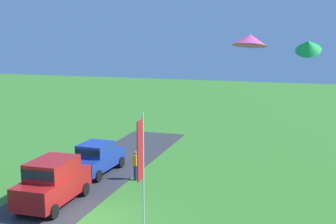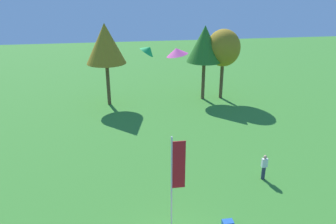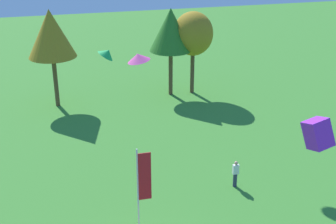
% 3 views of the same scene
% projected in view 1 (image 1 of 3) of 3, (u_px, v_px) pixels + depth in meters
% --- Properties ---
extents(ground_plane, '(120.00, 120.00, 0.00)m').
position_uv_depth(ground_plane, '(92.00, 220.00, 21.24)').
color(ground_plane, '#3D842D').
extents(pavement_strip, '(36.00, 4.40, 0.06)m').
position_uv_depth(pavement_strip, '(40.00, 213.00, 22.03)').
color(pavement_strip, '#38383D').
rests_on(pavement_strip, ground).
extents(car_sedan_by_flagpole, '(4.48, 2.11, 1.84)m').
position_uv_depth(car_sedan_by_flagpole, '(96.00, 157.00, 27.89)').
color(car_sedan_by_flagpole, '#1E389E').
rests_on(car_sedan_by_flagpole, ground).
extents(car_suv_near_entrance, '(4.61, 2.08, 2.28)m').
position_uv_depth(car_suv_near_entrance, '(53.00, 180.00, 22.78)').
color(car_suv_near_entrance, red).
rests_on(car_suv_near_entrance, ground).
extents(person_on_lawn, '(0.36, 0.24, 1.71)m').
position_uv_depth(person_on_lawn, '(136.00, 165.00, 26.76)').
color(person_on_lawn, '#2D334C').
rests_on(person_on_lawn, ground).
extents(flag_banner, '(0.71, 0.08, 5.13)m').
position_uv_depth(flag_banner, '(141.00, 158.00, 19.53)').
color(flag_banner, silver).
rests_on(flag_banner, ground).
extents(kite_delta_trailing_tail, '(1.09, 1.03, 0.89)m').
position_uv_depth(kite_delta_trailing_tail, '(308.00, 46.00, 17.41)').
color(kite_delta_trailing_tail, green).
extents(kite_delta_over_trees, '(1.45, 1.41, 0.62)m').
position_uv_depth(kite_delta_over_trees, '(250.00, 40.00, 16.63)').
color(kite_delta_over_trees, '#EA4C9E').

